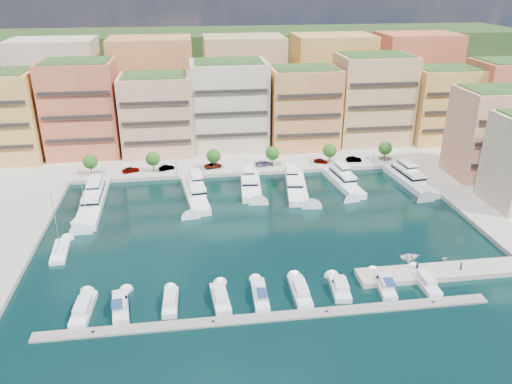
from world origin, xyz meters
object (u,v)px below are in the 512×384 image
Objects in this scene: cruiser_2 at (171,302)px; tree_4 at (330,151)px; lamppost_4 at (374,155)px; yacht_3 at (250,184)px; cruiser_6 at (340,289)px; car_1 at (167,168)px; tree_5 at (385,148)px; tender_3 at (445,258)px; lamppost_0 at (105,167)px; yacht_4 at (296,185)px; yacht_5 at (343,180)px; person_1 at (460,266)px; cruiser_3 at (220,298)px; cruiser_1 at (120,307)px; yacht_2 at (195,191)px; tender_2 at (410,257)px; car_0 at (131,170)px; car_4 at (321,161)px; sailboat_2 at (86,216)px; cruiser_4 at (260,295)px; person_0 at (417,266)px; yacht_0 at (93,199)px; cruiser_7 at (385,285)px; lamppost_1 at (176,164)px; tree_3 at (273,153)px; car_3 at (264,163)px; cruiser_8 at (425,282)px; tree_2 at (214,156)px; cruiser_0 at (83,310)px; lamppost_2 at (244,161)px; lamppost_3 at (310,158)px; car_5 at (354,159)px; sailboat_1 at (60,252)px; car_2 at (213,166)px; cruiser_5 at (300,292)px; tree_0 at (90,162)px.

tree_4 is at bearing 53.75° from cruiser_2.
lamppost_4 is 37.03m from yacht_3.
car_1 is at bearing 117.24° from cruiser_6.
tree_5 reaches higher than car_1.
cruiser_2 is at bearing 79.39° from tender_3.
yacht_4 reaches higher than lamppost_0.
yacht_5 reaches higher than person_1.
yacht_3 reaches higher than lamppost_0.
cruiser_3 is 5.10× the size of person_1.
yacht_3 is 1.95× the size of cruiser_1.
yacht_4 is at bearing 1.41° from yacht_2.
yacht_4 is (11.15, -1.81, -0.12)m from yacht_3.
car_0 reaches higher than tender_2.
yacht_3 is at bearing 67.55° from cruiser_2.
car_4 is at bearing -7.04° from tender_3.
cruiser_4 is at bearing -46.04° from sailboat_2.
sailboat_2 reaches higher than person_0.
yacht_0 is at bearing -168.05° from tree_5.
cruiser_7 is at bearing 0.00° from cruiser_1.
sailboat_2 reaches higher than lamppost_1.
tree_3 is 59.46m from cruiser_4.
car_3 is (-34.17, 0.70, -3.05)m from tree_5.
cruiser_8 is at bearing -48.38° from yacht_2.
car_4 is (59.00, 16.95, 0.47)m from yacht_0.
tree_2 reaches higher than cruiser_6.
tree_3 is (16.00, 0.00, 0.00)m from tree_2.
yacht_5 is 2.06× the size of cruiser_0.
cruiser_0 is at bearing 77.75° from tender_3.
lamppost_2 is at bearing -24.41° from person_0.
car_3 is (35.91, -0.00, -0.07)m from car_0.
lamppost_3 is (36.00, 0.00, 0.00)m from lamppost_1.
cruiser_3 is at bearing -179.97° from cruiser_6.
car_5 is at bearing 45.38° from cruiser_1.
car_4 is (21.45, 12.78, 0.46)m from yacht_3.
tender_3 is at bearing -94.32° from lamppost_4.
sailboat_2 and sailboat_1 have the same top height.
tender_3 is 5.32m from person_1.
cruiser_1 is 1.18× the size of cruiser_6.
lamppost_4 is at bearing 10.85° from yacht_0.
lamppost_0 is at bearing -177.01° from tree_3.
person_0 is (57.24, 3.20, 1.28)m from cruiser_0.
cruiser_0 is (3.70, -55.80, -3.28)m from lamppost_0.
cruiser_4 is 1.90× the size of car_2.
cruiser_3 is (-34.50, -45.22, -0.66)m from yacht_5.
yacht_5 is 53.16m from cruiser_4.
cruiser_8 is 0.65× the size of sailboat_2.
cruiser_5 is at bearing -69.41° from lamppost_1.
tender_3 is at bearing 7.90° from cruiser_2.
tree_0 is 31.95m from car_2.
tender_2 is 50.42m from car_4.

